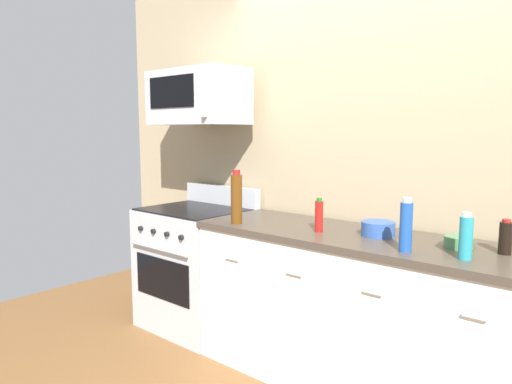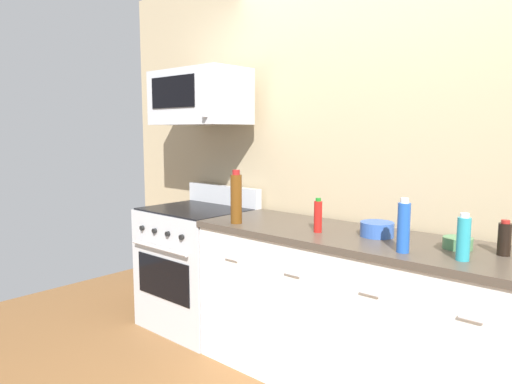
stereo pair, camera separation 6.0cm
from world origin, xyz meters
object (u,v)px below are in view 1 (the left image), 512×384
Objects in this scene: bottle_soda_blue at (406,226)px; bowl_green_glaze at (459,242)px; bottle_hot_sauce_red at (319,216)px; range_oven at (196,267)px; bottle_dish_soap at (466,237)px; microwave at (198,97)px; bottle_wine_amber at (236,198)px; bottle_soy_sauce_dark at (505,238)px; bowl_blue_mixing at (378,228)px.

bottle_soda_blue reaches higher than bowl_green_glaze.
bowl_green_glaze is (0.74, 0.14, -0.06)m from bottle_hot_sauce_red.
bottle_dish_soap is at bearing -4.35° from range_oven.
bottle_dish_soap is at bearing -5.62° from microwave.
bottle_wine_amber reaches higher than bottle_soda_blue.
bottle_soy_sauce_dark is at bearing 10.60° from bottle_wine_amber.
range_oven is 1.29m from bottle_hot_sauce_red.
bowl_blue_mixing is at bearing 137.50° from bottle_soda_blue.
range_oven reaches higher than bowl_green_glaze.
bottle_wine_amber reaches higher than bowl_blue_mixing.
microwave is 2.80× the size of bottle_soda_blue.
bottle_dish_soap reaches higher than bowl_green_glaze.
bottle_dish_soap is at bearing -66.06° from bowl_green_glaze.
bottle_wine_amber is at bearing -168.31° from bowl_green_glaze.
bottle_wine_amber is 1.70× the size of bottle_hot_sauce_red.
microwave is 5.20× the size of bowl_green_glaze.
microwave reaches higher than bottle_wine_amber.
bottle_soda_blue is at bearing -124.58° from bowl_green_glaze.
bottle_hot_sauce_red is 1.40× the size of bowl_green_glaze.
bowl_blue_mixing is (-0.26, 0.24, -0.08)m from bottle_soda_blue.
bottle_dish_soap reaches higher than range_oven.
bottle_soda_blue is (1.73, -0.20, 0.58)m from range_oven.
bottle_soy_sauce_dark is 1.52m from bottle_wine_amber.
bottle_dish_soap reaches higher than bowl_blue_mixing.
bowl_blue_mixing is at bearing -178.36° from bowl_green_glaze.
bottle_hot_sauce_red is (1.17, -0.13, -0.74)m from microwave.
bottle_soy_sauce_dark is at bearing 1.87° from range_oven.
bottle_soy_sauce_dark is at bearing 9.36° from bottle_hot_sauce_red.
bottle_soy_sauce_dark reaches higher than range_oven.
bottle_hot_sauce_red is (0.54, 0.12, -0.07)m from bottle_wine_amber.
bottle_soy_sauce_dark is 1.18× the size of bowl_green_glaze.
microwave is at bearing 173.53° from bottle_hot_sauce_red.
bowl_green_glaze is (0.17, 0.25, -0.10)m from bottle_soda_blue.
bottle_hot_sauce_red is (1.17, -0.09, 0.55)m from range_oven.
bowl_green_glaze is at bearing -176.27° from bottle_soy_sauce_dark.
bottle_hot_sauce_red is (-0.95, -0.16, 0.01)m from bottle_soy_sauce_dark.
bottle_soy_sauce_dark is 0.50× the size of bottle_wine_amber.
bottle_soda_blue reaches higher than range_oven.
range_oven is 1.55m from bowl_blue_mixing.
bowl_blue_mixing is (0.31, 0.13, -0.05)m from bottle_hot_sauce_red.
range_oven is 6.32× the size of bottle_soy_sauce_dark.
microwave is 3.42× the size of bottle_dish_soap.
bottle_dish_soap is at bearing 9.33° from bottle_soda_blue.
bowl_blue_mixing is at bearing -177.68° from bottle_soy_sauce_dark.
bottle_dish_soap is 0.25m from bottle_soy_sauce_dark.
bottle_hot_sauce_red is (-0.57, 0.11, -0.03)m from bottle_soda_blue.
microwave is at bearing -179.34° from bottle_soy_sauce_dark.
bottle_wine_amber is at bearing -179.28° from bottle_soda_blue.
bowl_green_glaze is at bearing 55.42° from bottle_soda_blue.
bottle_soy_sauce_dark is at bearing 3.73° from bowl_green_glaze.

